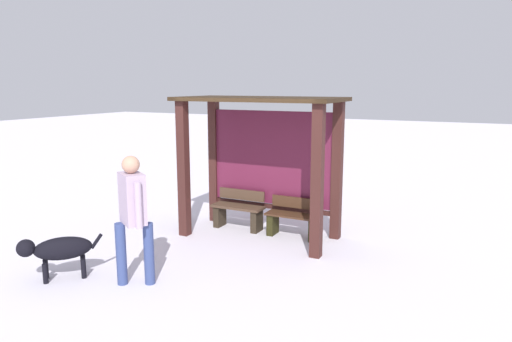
{
  "coord_description": "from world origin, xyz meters",
  "views": [
    {
      "loc": [
        3.56,
        -7.32,
        2.71
      ],
      "look_at": [
        0.17,
        -0.49,
        1.3
      ],
      "focal_mm": 32.8,
      "sensor_mm": 36.0,
      "label": 1
    }
  ],
  "objects": [
    {
      "name": "bench_left_inside",
      "position": [
        -0.57,
        0.25,
        0.33
      ],
      "size": [
        1.0,
        0.36,
        0.73
      ],
      "color": "#4A3426",
      "rests_on": "ground"
    },
    {
      "name": "ground_plane",
      "position": [
        0.0,
        0.0,
        0.0
      ],
      "size": [
        60.0,
        60.0,
        0.0
      ],
      "primitive_type": "plane",
      "color": "silver"
    },
    {
      "name": "bus_shelter",
      "position": [
        0.0,
        0.2,
        1.65
      ],
      "size": [
        2.86,
        1.4,
        2.5
      ],
      "color": "#3D1E1A",
      "rests_on": "ground"
    },
    {
      "name": "person_walking",
      "position": [
        -0.62,
        -2.61,
        1.05
      ],
      "size": [
        0.56,
        0.44,
        1.79
      ],
      "color": "#BCA4BD",
      "rests_on": "ground"
    },
    {
      "name": "bench_center_inside",
      "position": [
        0.57,
        0.25,
        0.31
      ],
      "size": [
        1.0,
        0.36,
        0.7
      ],
      "color": "#432919",
      "rests_on": "ground"
    },
    {
      "name": "dog",
      "position": [
        -1.7,
        -2.97,
        0.44
      ],
      "size": [
        0.82,
        0.89,
        0.63
      ],
      "color": "black",
      "rests_on": "ground"
    }
  ]
}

